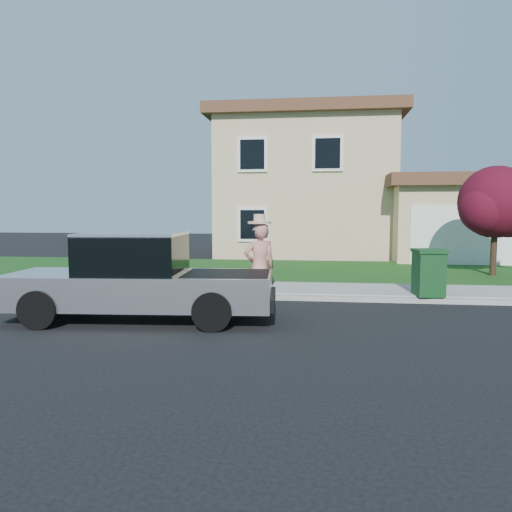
{
  "coord_description": "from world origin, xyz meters",
  "views": [
    {
      "loc": [
        0.75,
        -9.04,
        2.12
      ],
      "look_at": [
        -0.6,
        1.33,
        1.2
      ],
      "focal_mm": 35.0,
      "sensor_mm": 36.0,
      "label": 1
    }
  ],
  "objects_px": {
    "woman": "(260,266)",
    "trash_bin": "(429,272)",
    "ornamental_tree": "(497,206)",
    "pickup_truck": "(140,280)"
  },
  "relations": [
    {
      "from": "woman",
      "to": "trash_bin",
      "type": "bearing_deg",
      "value": 179.65
    },
    {
      "from": "ornamental_tree",
      "to": "pickup_truck",
      "type": "bearing_deg",
      "value": -140.27
    },
    {
      "from": "pickup_truck",
      "to": "ornamental_tree",
      "type": "xyz_separation_m",
      "value": [
        9.07,
        7.54,
        1.53
      ]
    },
    {
      "from": "ornamental_tree",
      "to": "trash_bin",
      "type": "relative_size",
      "value": 3.18
    },
    {
      "from": "trash_bin",
      "to": "pickup_truck",
      "type": "bearing_deg",
      "value": -160.68
    },
    {
      "from": "trash_bin",
      "to": "ornamental_tree",
      "type": "bearing_deg",
      "value": 51.32
    },
    {
      "from": "pickup_truck",
      "to": "woman",
      "type": "bearing_deg",
      "value": 23.84
    },
    {
      "from": "woman",
      "to": "ornamental_tree",
      "type": "bearing_deg",
      "value": -160.97
    },
    {
      "from": "pickup_truck",
      "to": "trash_bin",
      "type": "distance_m",
      "value": 6.69
    },
    {
      "from": "woman",
      "to": "trash_bin",
      "type": "distance_m",
      "value": 4.18
    }
  ]
}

